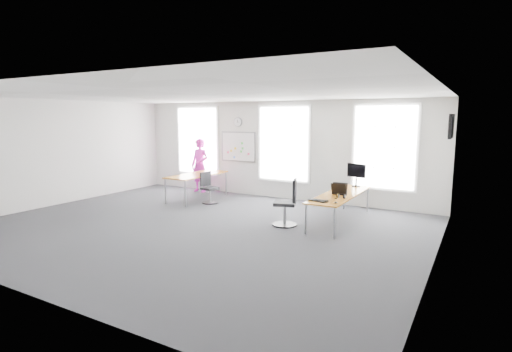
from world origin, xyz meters
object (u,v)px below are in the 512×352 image
Objects in this scene: keyboard at (318,201)px; monitor at (356,173)px; desk_left at (197,176)px; chair_right at (288,205)px; person at (200,165)px; chair_left at (209,189)px; desk_right at (340,196)px; headphones at (341,196)px.

monitor reaches higher than keyboard.
desk_left is 4.74m from keyboard.
chair_right is 5.04m from person.
chair_right is 1.20× the size of chair_left.
person is 2.97× the size of monitor.
desk_left is at bearing -129.30° from chair_right.
headphones reaches higher than desk_right.
chair_right is 1.80× the size of monitor.
keyboard is 2.31m from monitor.
monitor reaches higher than headphones.
desk_left is 4.75× the size of keyboard.
chair_right is at bearing -174.08° from keyboard.
headphones is at bearing -18.39° from person.
desk_right is at bearing 114.16° from chair_right.
keyboard is 0.65m from headphones.
person is at bearing 164.25° from desk_right.
keyboard is (3.89, -1.29, 0.30)m from chair_left.
headphones is (0.33, 0.56, 0.04)m from keyboard.
headphones is at bearing 90.13° from chair_right.
headphones is at bearing -87.68° from chair_left.
person is at bearing 123.92° from desk_left.
monitor is (5.40, -0.31, 0.16)m from person.
keyboard is at bearing -98.33° from desk_right.
person is at bearing 168.99° from headphones.
desk_right is 1.32× the size of desk_left.
person is 9.48× the size of headphones.
monitor is (0.03, 1.21, 0.41)m from desk_right.
person is (-1.32, 1.30, 0.50)m from chair_left.
person reaches higher than desk_right.
headphones reaches higher than desk_left.
monitor is (4.08, 0.99, 0.66)m from chair_left.
desk_right is 6.26× the size of keyboard.
monitor is (4.68, 0.76, 0.34)m from desk_left.
headphones is at bearing -67.65° from monitor.
desk_left is 1.30m from person.
desk_left is 2.38× the size of chair_left.
desk_right is at bearing -73.78° from monitor.
chair_left is 0.50× the size of person.
person reaches higher than keyboard.
person is 5.82m from keyboard.
monitor is at bearing 103.69° from headphones.
person is (-5.37, 1.51, 0.25)m from desk_right.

